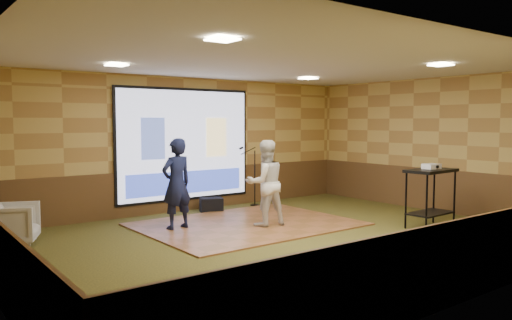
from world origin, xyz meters
TOP-DOWN VIEW (x-y plane):
  - ground at (0.00, 0.00)m, footprint 9.00×9.00m
  - room_shell at (0.00, 0.00)m, footprint 9.04×7.04m
  - wainscot_back at (0.00, 3.48)m, footprint 9.00×0.04m
  - wainscot_front at (0.00, -3.48)m, footprint 9.00×0.04m
  - wainscot_right at (4.48, 0.00)m, footprint 0.04×7.00m
  - projector_screen at (0.00, 3.44)m, footprint 3.32×0.06m
  - downlight_nw at (-2.20, 1.80)m, footprint 0.32×0.32m
  - downlight_ne at (2.20, 1.80)m, footprint 0.32×0.32m
  - downlight_sw at (-2.20, -1.50)m, footprint 0.32×0.32m
  - downlight_se at (2.20, -1.50)m, footprint 0.32×0.32m
  - dance_floor at (0.19, 1.34)m, footprint 4.03×3.09m
  - player_left at (-1.12, 1.75)m, footprint 0.66×0.47m
  - player_right at (0.37, 0.99)m, footprint 0.90×0.77m
  - av_table at (2.85, -0.93)m, footprint 1.06×0.56m
  - projector at (2.90, -0.90)m, footprint 0.32×0.28m
  - mic_stand at (1.61, 3.07)m, footprint 0.56×0.23m
  - banquet_chair at (-3.78, 2.39)m, footprint 0.97×0.96m
  - duffel_bag at (0.39, 2.99)m, footprint 0.58×0.49m

SIDE VIEW (x-z plane):
  - ground at x=0.00m, z-range 0.00..0.00m
  - dance_floor at x=0.19m, z-range 0.00..0.03m
  - duffel_bag at x=0.39m, z-range 0.00..0.31m
  - banquet_chair at x=-3.78m, z-range 0.00..0.68m
  - wainscot_back at x=0.00m, z-range 0.00..0.95m
  - wainscot_front at x=0.00m, z-range 0.00..0.95m
  - wainscot_right at x=4.48m, z-range 0.00..0.95m
  - mic_stand at x=1.61m, z-range -0.23..1.21m
  - av_table at x=2.85m, z-range 0.25..1.37m
  - player_right at x=0.37m, z-range 0.03..1.66m
  - player_left at x=-1.12m, z-range 0.03..1.71m
  - projector at x=2.90m, z-range 1.12..1.21m
  - projector_screen at x=0.00m, z-range 0.21..2.73m
  - room_shell at x=0.00m, z-range 0.58..3.60m
  - downlight_nw at x=-2.20m, z-range 2.96..2.98m
  - downlight_ne at x=2.20m, z-range 2.96..2.98m
  - downlight_sw at x=-2.20m, z-range 2.96..2.98m
  - downlight_se at x=2.20m, z-range 2.96..2.98m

